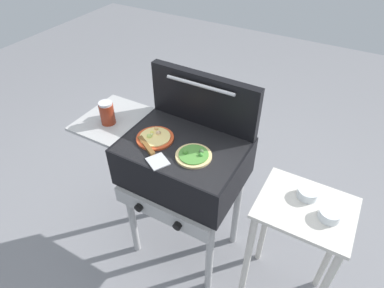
% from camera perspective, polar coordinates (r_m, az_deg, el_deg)
% --- Properties ---
extents(ground_plane, '(8.00, 8.00, 0.00)m').
position_cam_1_polar(ground_plane, '(2.37, -1.10, -16.96)').
color(ground_plane, gray).
extents(grill, '(0.96, 0.53, 0.90)m').
position_cam_1_polar(grill, '(1.79, -1.85, -3.47)').
color(grill, black).
rests_on(grill, ground_plane).
extents(grill_lid_open, '(0.63, 0.09, 0.30)m').
position_cam_1_polar(grill_lid_open, '(1.76, 2.02, 7.70)').
color(grill_lid_open, black).
rests_on(grill_lid_open, grill).
extents(pizza_cheese, '(0.20, 0.20, 0.04)m').
position_cam_1_polar(pizza_cheese, '(1.73, -6.46, 1.15)').
color(pizza_cheese, '#C64723').
rests_on(pizza_cheese, grill).
extents(pizza_veggie, '(0.18, 0.18, 0.04)m').
position_cam_1_polar(pizza_veggie, '(1.62, 0.29, -1.96)').
color(pizza_veggie, '#E0C17F').
rests_on(pizza_veggie, grill).
extents(sauce_jar, '(0.08, 0.08, 0.13)m').
position_cam_1_polar(sauce_jar, '(1.87, -14.55, 5.25)').
color(sauce_jar, maroon).
rests_on(sauce_jar, grill).
extents(spatula, '(0.25, 0.18, 0.02)m').
position_cam_1_polar(spatula, '(1.65, -7.16, -1.39)').
color(spatula, '#B7BABF').
rests_on(spatula, grill).
extents(prep_table, '(0.44, 0.36, 0.79)m').
position_cam_1_polar(prep_table, '(1.81, 17.71, -15.00)').
color(prep_table, beige).
rests_on(prep_table, ground_plane).
extents(topping_bowl_near, '(0.10, 0.10, 0.04)m').
position_cam_1_polar(topping_bowl_near, '(1.61, 22.78, -11.25)').
color(topping_bowl_near, silver).
rests_on(topping_bowl_near, prep_table).
extents(topping_bowl_far, '(0.10, 0.10, 0.04)m').
position_cam_1_polar(topping_bowl_far, '(1.66, 19.49, -8.05)').
color(topping_bowl_far, silver).
rests_on(topping_bowl_far, prep_table).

